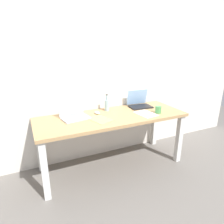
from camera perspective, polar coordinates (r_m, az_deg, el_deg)
The scene contains 10 objects.
ground_plane at distance 2.90m, azimuth -0.00°, elevation -15.00°, with size 8.00×8.00×0.00m, color slate.
back_wall at distance 2.81m, azimuth -3.57°, elevation 12.30°, with size 5.20×0.08×2.60m, color silver.
desk at distance 2.60m, azimuth -0.00°, elevation -3.02°, with size 1.95×0.70×0.74m.
laptop_left at distance 2.51m, azimuth -10.87°, elevation -0.53°, with size 0.36×0.29×0.24m.
laptop_right at distance 2.97m, azimuth 7.86°, elevation 2.57°, with size 0.34×0.27×0.24m.
beer_bottle at distance 2.74m, azimuth -1.50°, elevation 2.09°, with size 0.06×0.06×0.23m.
computer_mouse at distance 2.63m, azimuth -4.30°, elevation -0.21°, with size 0.06×0.10×0.03m, color silver.
coffee_mug at distance 2.73m, azimuth 13.20°, elevation 0.68°, with size 0.08×0.08×0.10m, color #4C9E56.
paper_sheet_front_right at distance 2.68m, azimuth 9.75°, elevation -0.48°, with size 0.21×0.30×0.00m, color white.
paper_yellow_folder at distance 2.44m, azimuth -3.41°, elevation -2.10°, with size 0.21×0.30×0.00m, color #F4E06B.
Camera 1 is at (-1.01, -2.20, 1.61)m, focal length 31.66 mm.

